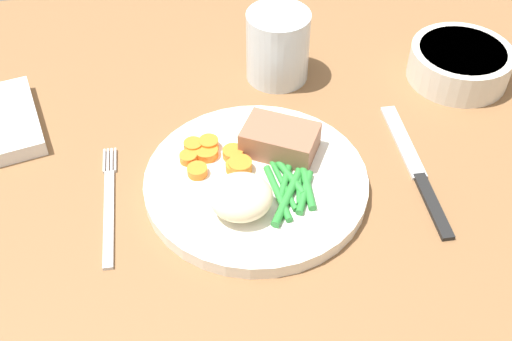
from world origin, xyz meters
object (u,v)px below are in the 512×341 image
(dinner_plate, at_px, (256,182))
(fork, at_px, (109,204))
(salad_bowl, at_px, (460,62))
(water_glass, at_px, (278,51))
(knife, at_px, (416,170))
(meat_portion, at_px, (280,140))

(dinner_plate, bearing_deg, fork, -179.05)
(salad_bowl, bearing_deg, fork, -160.43)
(water_glass, relative_size, salad_bowl, 0.71)
(dinner_plate, height_order, knife, dinner_plate)
(meat_portion, xyz_separation_m, salad_bowl, (0.25, 0.12, -0.01))
(meat_portion, bearing_deg, salad_bowl, 24.76)
(fork, height_order, salad_bowl, salad_bowl)
(dinner_plate, distance_m, knife, 0.18)
(dinner_plate, bearing_deg, salad_bowl, 28.41)
(salad_bowl, bearing_deg, knife, -124.14)
(dinner_plate, distance_m, water_glass, 0.20)
(knife, bearing_deg, meat_portion, 164.26)
(water_glass, bearing_deg, meat_portion, -99.00)
(knife, distance_m, salad_bowl, 0.19)
(dinner_plate, xyz_separation_m, meat_portion, (0.03, 0.04, 0.02))
(meat_portion, xyz_separation_m, water_glass, (0.02, 0.15, 0.01))
(meat_portion, relative_size, knife, 0.38)
(water_glass, bearing_deg, dinner_plate, -106.38)
(fork, distance_m, knife, 0.33)
(meat_portion, height_order, water_glass, water_glass)
(dinner_plate, xyz_separation_m, water_glass, (0.06, 0.19, 0.03))
(knife, bearing_deg, water_glass, 121.51)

